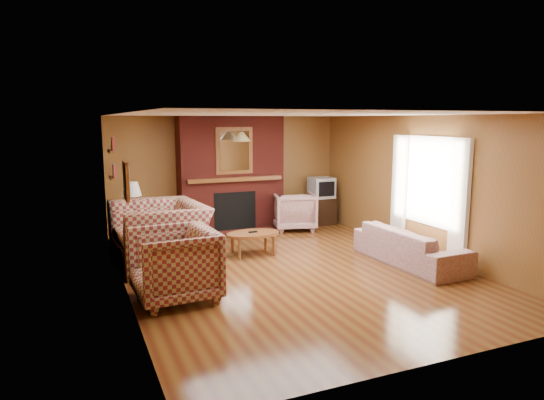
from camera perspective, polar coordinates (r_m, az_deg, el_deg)
name	(u,v)px	position (r m, az deg, el deg)	size (l,w,h in m)	color
floor	(291,269)	(7.71, 2.26, -8.12)	(6.50, 6.50, 0.00)	#4F2410
ceiling	(292,114)	(7.35, 2.39, 10.03)	(6.50, 6.50, 0.00)	silver
wall_back	(227,173)	(10.44, -5.29, 3.21)	(6.50, 6.50, 0.00)	brown
wall_front	(441,243)	(4.75, 19.27, -4.75)	(6.50, 6.50, 0.00)	brown
wall_left	(122,205)	(6.77, -17.20, -0.53)	(6.50, 6.50, 0.00)	brown
wall_right	(422,185)	(8.78, 17.26, 1.66)	(6.50, 6.50, 0.00)	brown
fireplace	(231,175)	(10.19, -4.83, 2.97)	(2.20, 0.82, 2.40)	#581813
window_right	(428,191)	(8.61, 17.85, 0.99)	(0.10, 1.85, 2.00)	beige
bookshelf	(112,159)	(8.60, -18.26, 4.58)	(0.09, 0.55, 0.71)	brown
botanical_print	(126,181)	(6.43, -16.78, 2.13)	(0.05, 0.40, 0.50)	brown
pendant_light	(242,137)	(9.49, -3.61, 7.46)	(0.36, 0.36, 0.48)	black
plaid_loveseat	(159,234)	(8.03, -13.11, -3.94)	(1.54, 1.34, 1.00)	maroon
plaid_armchair	(174,265)	(6.43, -11.41, -7.46)	(1.01, 1.04, 0.95)	maroon
floral_sofa	(410,246)	(8.21, 15.93, -5.22)	(2.04, 0.80, 0.60)	#BAA990
floral_armchair	(294,211)	(10.35, 2.58, -1.30)	(0.85, 0.88, 0.80)	#BAA990
coffee_table	(253,235)	(8.37, -2.26, -4.16)	(0.94, 0.58, 0.42)	brown
side_table	(133,230)	(9.38, -16.03, -3.42)	(0.44, 0.44, 0.59)	brown
table_lamp	(131,196)	(9.26, -16.21, 0.41)	(0.37, 0.37, 0.61)	white
tv_stand	(321,211)	(10.96, 5.78, -1.26)	(0.55, 0.50, 0.60)	black
crt_tv	(321,188)	(10.87, 5.84, 1.46)	(0.50, 0.50, 0.45)	#9FA2A7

